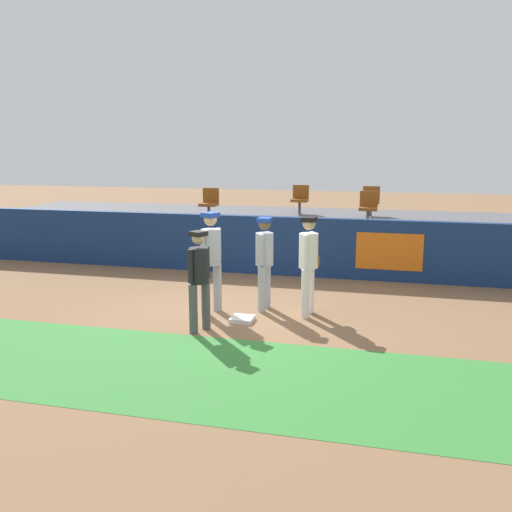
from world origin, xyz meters
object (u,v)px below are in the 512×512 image
Objects in this scene: player_runner_visitor at (211,256)px; player_umpire at (199,274)px; first_base at (242,319)px; player_fielder_home at (309,259)px; seat_front_left at (210,202)px; seat_back_center at (300,198)px; seat_front_right at (368,206)px; player_coach_visitor at (264,257)px; seat_back_right at (371,199)px.

player_runner_visitor reaches higher than player_umpire.
player_fielder_home is at bearing 31.90° from first_base.
seat_front_left reaches higher than player_fielder_home.
player_umpire is (0.15, -1.04, -0.11)m from player_runner_visitor.
player_runner_visitor is at bearing -73.46° from player_fielder_home.
player_fielder_home is at bearing -78.78° from seat_back_center.
player_runner_visitor is 2.26× the size of seat_front_right.
player_coach_visitor is 2.11× the size of seat_front_left.
seat_back_center is 2.75m from seat_front_right.
seat_back_right reaches higher than player_coach_visitor.
seat_front_left and seat_back_right have the same top height.
player_umpire is at bearing -128.54° from first_base.
player_coach_visitor is 5.17m from seat_front_left.
player_umpire is 8.12m from seat_back_right.
player_runner_visitor is at bearing -59.15° from player_coach_visitor.
player_runner_visitor is at bearing -94.31° from seat_back_center.
player_fielder_home is 5.76m from seat_front_left.
player_coach_visitor reaches higher than first_base.
player_runner_visitor is 1.11× the size of player_umpire.
seat_back_center is at bearing -158.45° from player_umpire.
player_umpire reaches higher than first_base.
seat_front_left is at bearing 114.54° from first_base.
player_runner_visitor is 2.26× the size of seat_front_left.
seat_front_left is (-2.39, 5.24, 1.55)m from first_base.
seat_back_right is (-0.02, 1.80, 0.00)m from seat_front_right.
player_umpire is (-1.62, -1.36, -0.07)m from player_fielder_home.
seat_back_center and seat_front_right have the same top height.
player_umpire is (-0.55, -0.69, 0.95)m from first_base.
seat_back_right is (1.66, 6.23, 0.57)m from player_coach_visitor.
seat_front_right is at bearing -40.95° from seat_back_center.
player_coach_visitor is at bearing 75.41° from first_base.
seat_front_right and seat_back_right have the same top height.
seat_front_left is (-1.70, 4.89, 0.49)m from player_runner_visitor.
player_fielder_home is 4.67m from seat_front_right.
seat_back_right is at bearing 179.27° from player_fielder_home.
player_coach_visitor is 2.11× the size of seat_front_right.
seat_front_right is 1.00× the size of seat_front_left.
seat_front_left is at bearing -137.86° from player_runner_visitor.
player_umpire is 6.43m from seat_front_right.
first_base is 0.48× the size of seat_back_center.
first_base is at bearing -65.46° from seat_front_left.
player_runner_visitor reaches higher than player_fielder_home.
player_runner_visitor is 6.72m from seat_back_center.
player_fielder_home reaches higher than first_base.
seat_back_center is 1.00× the size of seat_back_right.
seat_front_right reaches higher than player_fielder_home.
player_coach_visitor is 1.04× the size of player_umpire.
player_coach_visitor is 2.11× the size of seat_back_right.
seat_front_left is at bearing -136.44° from player_fielder_home.
player_fielder_home is at bearing -52.80° from seat_front_left.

